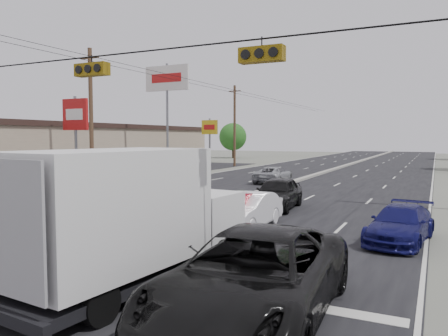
{
  "coord_description": "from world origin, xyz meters",
  "views": [
    {
      "loc": [
        10.11,
        -9.35,
        3.58
      ],
      "look_at": [
        1.45,
        8.4,
        2.2
      ],
      "focal_mm": 35.0,
      "sensor_mm": 36.0,
      "label": 1
    }
  ],
  "objects_px": {
    "utility_pole_left_b": "(91,116)",
    "utility_pole_left_c": "(235,125)",
    "queue_car_b": "(248,211)",
    "oncoming_near": "(173,184)",
    "pole_sign_far": "(210,131)",
    "tan_sedan": "(25,260)",
    "queue_car_d": "(400,225)",
    "pole_sign_mid": "(75,119)",
    "box_truck": "(132,217)",
    "tree_left_far": "(233,137)",
    "red_sedan": "(226,213)",
    "black_suv": "(254,277)",
    "oncoming_far": "(273,175)",
    "queue_car_a": "(277,193)",
    "pole_sign_billboard": "(167,85)"
  },
  "relations": [
    {
      "from": "pole_sign_billboard",
      "to": "utility_pole_left_b",
      "type": "bearing_deg",
      "value": -81.25
    },
    {
      "from": "utility_pole_left_c",
      "to": "pole_sign_mid",
      "type": "bearing_deg",
      "value": -101.56
    },
    {
      "from": "oncoming_far",
      "to": "utility_pole_left_b",
      "type": "bearing_deg",
      "value": 34.35
    },
    {
      "from": "pole_sign_billboard",
      "to": "oncoming_near",
      "type": "xyz_separation_m",
      "value": [
        10.02,
        -14.62,
        -8.16
      ]
    },
    {
      "from": "tan_sedan",
      "to": "black_suv",
      "type": "xyz_separation_m",
      "value": [
        5.6,
        0.66,
        0.18
      ]
    },
    {
      "from": "tree_left_far",
      "to": "black_suv",
      "type": "height_order",
      "value": "tree_left_far"
    },
    {
      "from": "black_suv",
      "to": "queue_car_d",
      "type": "distance_m",
      "value": 8.38
    },
    {
      "from": "black_suv",
      "to": "oncoming_far",
      "type": "xyz_separation_m",
      "value": [
        -8.4,
        24.73,
        -0.22
      ]
    },
    {
      "from": "queue_car_a",
      "to": "oncoming_near",
      "type": "distance_m",
      "value": 7.75
    },
    {
      "from": "tree_left_far",
      "to": "tan_sedan",
      "type": "xyz_separation_m",
      "value": [
        23.4,
        -62.29,
        -3.03
      ]
    },
    {
      "from": "queue_car_b",
      "to": "oncoming_near",
      "type": "distance_m",
      "value": 10.64
    },
    {
      "from": "black_suv",
      "to": "queue_car_a",
      "type": "height_order",
      "value": "black_suv"
    },
    {
      "from": "oncoming_near",
      "to": "tree_left_far",
      "type": "bearing_deg",
      "value": -77.03
    },
    {
      "from": "utility_pole_left_b",
      "to": "red_sedan",
      "type": "xyz_separation_m",
      "value": [
        15.5,
        -9.63,
        -4.4
      ]
    },
    {
      "from": "utility_pole_left_c",
      "to": "tree_left_far",
      "type": "relative_size",
      "value": 1.63
    },
    {
      "from": "box_truck",
      "to": "tree_left_far",
      "type": "bearing_deg",
      "value": 118.11
    },
    {
      "from": "tan_sedan",
      "to": "pole_sign_billboard",
      "type": "bearing_deg",
      "value": 121.14
    },
    {
      "from": "utility_pole_left_c",
      "to": "utility_pole_left_b",
      "type": "bearing_deg",
      "value": -90.0
    },
    {
      "from": "queue_car_d",
      "to": "oncoming_far",
      "type": "relative_size",
      "value": 0.92
    },
    {
      "from": "box_truck",
      "to": "tan_sedan",
      "type": "xyz_separation_m",
      "value": [
        -2.26,
        -1.17,
        -1.01
      ]
    },
    {
      "from": "utility_pole_left_c",
      "to": "red_sedan",
      "type": "xyz_separation_m",
      "value": [
        15.5,
        -34.63,
        -4.4
      ]
    },
    {
      "from": "box_truck",
      "to": "pole_sign_mid",
      "type": "bearing_deg",
      "value": 142.54
    },
    {
      "from": "oncoming_near",
      "to": "queue_car_a",
      "type": "bearing_deg",
      "value": 157.16
    },
    {
      "from": "utility_pole_left_b",
      "to": "utility_pole_left_c",
      "type": "height_order",
      "value": "same"
    },
    {
      "from": "utility_pole_left_b",
      "to": "box_truck",
      "type": "xyz_separation_m",
      "value": [
        16.16,
        -16.13,
        -3.41
      ]
    },
    {
      "from": "red_sedan",
      "to": "black_suv",
      "type": "height_order",
      "value": "black_suv"
    },
    {
      "from": "pole_sign_far",
      "to": "oncoming_near",
      "type": "height_order",
      "value": "pole_sign_far"
    },
    {
      "from": "pole_sign_mid",
      "to": "box_truck",
      "type": "relative_size",
      "value": 1.04
    },
    {
      "from": "pole_sign_far",
      "to": "tan_sedan",
      "type": "height_order",
      "value": "pole_sign_far"
    },
    {
      "from": "box_truck",
      "to": "oncoming_far",
      "type": "relative_size",
      "value": 1.45
    },
    {
      "from": "utility_pole_left_b",
      "to": "black_suv",
      "type": "relative_size",
      "value": 1.6
    },
    {
      "from": "black_suv",
      "to": "oncoming_near",
      "type": "height_order",
      "value": "black_suv"
    },
    {
      "from": "pole_sign_billboard",
      "to": "queue_car_a",
      "type": "relative_size",
      "value": 2.37
    },
    {
      "from": "pole_sign_far",
      "to": "queue_car_d",
      "type": "relative_size",
      "value": 1.41
    },
    {
      "from": "queue_car_d",
      "to": "utility_pole_left_c",
      "type": "bearing_deg",
      "value": 130.48
    },
    {
      "from": "utility_pole_left_c",
      "to": "red_sedan",
      "type": "relative_size",
      "value": 2.31
    },
    {
      "from": "pole_sign_far",
      "to": "tree_left_far",
      "type": "relative_size",
      "value": 0.98
    },
    {
      "from": "red_sedan",
      "to": "oncoming_near",
      "type": "distance_m",
      "value": 10.96
    },
    {
      "from": "pole_sign_far",
      "to": "black_suv",
      "type": "relative_size",
      "value": 0.96
    },
    {
      "from": "red_sedan",
      "to": "oncoming_near",
      "type": "xyz_separation_m",
      "value": [
        -7.48,
        8.01,
        -0.01
      ]
    },
    {
      "from": "pole_sign_far",
      "to": "box_truck",
      "type": "height_order",
      "value": "pole_sign_far"
    },
    {
      "from": "utility_pole_left_b",
      "to": "oncoming_far",
      "type": "relative_size",
      "value": 2.16
    },
    {
      "from": "utility_pole_left_b",
      "to": "tree_left_far",
      "type": "bearing_deg",
      "value": 101.92
    },
    {
      "from": "tan_sedan",
      "to": "oncoming_near",
      "type": "distance_m",
      "value": 16.74
    },
    {
      "from": "pole_sign_mid",
      "to": "queue_car_b",
      "type": "height_order",
      "value": "pole_sign_mid"
    },
    {
      "from": "black_suv",
      "to": "queue_car_b",
      "type": "bearing_deg",
      "value": 111.07
    },
    {
      "from": "red_sedan",
      "to": "queue_car_d",
      "type": "height_order",
      "value": "red_sedan"
    },
    {
      "from": "pole_sign_far",
      "to": "queue_car_d",
      "type": "height_order",
      "value": "pole_sign_far"
    },
    {
      "from": "queue_car_a",
      "to": "black_suv",
      "type": "bearing_deg",
      "value": -77.12
    },
    {
      "from": "utility_pole_left_c",
      "to": "tan_sedan",
      "type": "bearing_deg",
      "value": -71.81
    }
  ]
}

